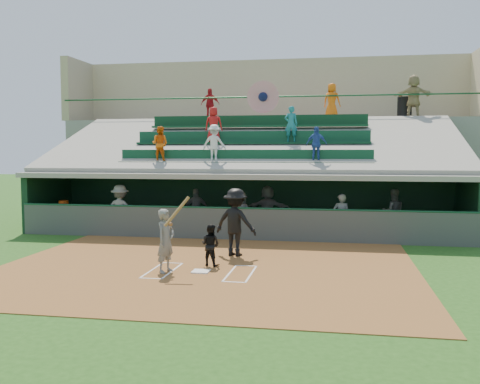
% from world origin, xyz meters
% --- Properties ---
extents(ground, '(100.00, 100.00, 0.00)m').
position_xyz_m(ground, '(0.00, 0.00, 0.00)').
color(ground, '#204C15').
rests_on(ground, ground).
extents(dirt_slab, '(11.00, 9.00, 0.02)m').
position_xyz_m(dirt_slab, '(0.00, 0.50, 0.01)').
color(dirt_slab, brown).
rests_on(dirt_slab, ground).
extents(home_plate, '(0.43, 0.43, 0.03)m').
position_xyz_m(home_plate, '(0.00, 0.00, 0.04)').
color(home_plate, white).
rests_on(home_plate, dirt_slab).
extents(batters_box_chalk, '(2.65, 1.85, 0.01)m').
position_xyz_m(batters_box_chalk, '(0.00, 0.00, 0.02)').
color(batters_box_chalk, white).
rests_on(batters_box_chalk, dirt_slab).
extents(dugout_floor, '(16.00, 3.50, 0.04)m').
position_xyz_m(dugout_floor, '(0.00, 6.75, 0.02)').
color(dugout_floor, gray).
rests_on(dugout_floor, ground).
extents(concourse_slab, '(20.00, 3.00, 4.60)m').
position_xyz_m(concourse_slab, '(0.00, 13.50, 2.30)').
color(concourse_slab, gray).
rests_on(concourse_slab, ground).
extents(grandstand, '(20.40, 10.40, 7.80)m').
position_xyz_m(grandstand, '(-0.01, 10.51, 2.26)').
color(grandstand, '#484C47').
rests_on(grandstand, ground).
extents(batter_at_plate, '(0.91, 0.76, 1.95)m').
position_xyz_m(batter_at_plate, '(-0.86, -0.18, 0.84)').
color(batter_at_plate, '#5C5E59').
rests_on(batter_at_plate, dirt_slab).
extents(catcher, '(0.65, 0.57, 1.12)m').
position_xyz_m(catcher, '(0.07, 0.78, 0.58)').
color(catcher, black).
rests_on(catcher, dirt_slab).
extents(home_umpire, '(1.43, 1.07, 1.98)m').
position_xyz_m(home_umpire, '(0.48, 2.27, 1.01)').
color(home_umpire, black).
rests_on(home_umpire, dirt_slab).
extents(dugout_bench, '(16.40, 0.59, 0.49)m').
position_xyz_m(dugout_bench, '(-0.17, 8.11, 0.29)').
color(dugout_bench, olive).
rests_on(dugout_bench, dugout_floor).
extents(white_table, '(1.08, 0.96, 0.78)m').
position_xyz_m(white_table, '(-6.91, 5.86, 0.43)').
color(white_table, silver).
rests_on(white_table, dugout_floor).
extents(water_cooler, '(0.37, 0.37, 0.37)m').
position_xyz_m(water_cooler, '(-6.91, 5.89, 1.00)').
color(water_cooler, '#D1470C').
rests_on(water_cooler, white_table).
extents(dugout_player_a, '(1.22, 0.76, 1.82)m').
position_xyz_m(dugout_player_a, '(-4.34, 5.23, 0.95)').
color(dugout_player_a, '#5B5D58').
rests_on(dugout_player_a, dugout_floor).
extents(dugout_player_b, '(1.03, 0.72, 1.63)m').
position_xyz_m(dugout_player_b, '(-1.85, 6.61, 0.85)').
color(dugout_player_b, '#545651').
rests_on(dugout_player_b, dugout_floor).
extents(dugout_player_c, '(0.87, 0.69, 1.54)m').
position_xyz_m(dugout_player_c, '(-0.04, 6.19, 0.81)').
color(dugout_player_c, '#5C605A').
rests_on(dugout_player_c, dugout_floor).
extents(dugout_player_d, '(1.67, 0.71, 1.74)m').
position_xyz_m(dugout_player_d, '(0.86, 6.97, 0.91)').
color(dugout_player_d, '#5F615C').
rests_on(dugout_player_d, dugout_floor).
extents(dugout_player_e, '(0.61, 0.43, 1.59)m').
position_xyz_m(dugout_player_e, '(3.58, 5.52, 0.83)').
color(dugout_player_e, '#5F625C').
rests_on(dugout_player_e, dugout_floor).
extents(dugout_player_f, '(0.89, 0.73, 1.67)m').
position_xyz_m(dugout_player_f, '(5.45, 6.90, 0.88)').
color(dugout_player_f, '#565954').
rests_on(dugout_player_f, dugout_floor).
extents(trash_bin, '(0.66, 0.66, 1.00)m').
position_xyz_m(trash_bin, '(6.53, 13.10, 5.10)').
color(trash_bin, black).
rests_on(trash_bin, concourse_slab).
extents(concourse_staff_a, '(0.99, 0.62, 1.58)m').
position_xyz_m(concourse_staff_a, '(-2.79, 13.06, 5.39)').
color(concourse_staff_a, '#AC1318').
rests_on(concourse_staff_a, concourse_slab).
extents(concourse_staff_b, '(0.89, 0.69, 1.60)m').
position_xyz_m(concourse_staff_b, '(3.17, 12.20, 5.40)').
color(concourse_staff_b, orange).
rests_on(concourse_staff_b, concourse_slab).
extents(concourse_staff_c, '(1.83, 0.88, 1.89)m').
position_xyz_m(concourse_staff_c, '(6.80, 12.22, 5.55)').
color(concourse_staff_c, tan).
rests_on(concourse_staff_c, concourse_slab).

